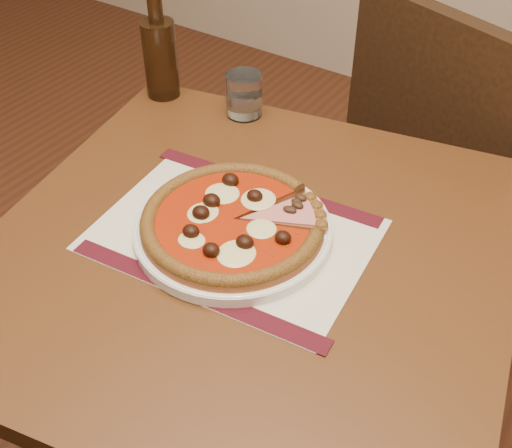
# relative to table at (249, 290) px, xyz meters

# --- Properties ---
(table) EXTENTS (0.94, 0.94, 0.75)m
(table) POSITION_rel_table_xyz_m (0.00, 0.00, 0.00)
(table) COLOR #5E3316
(table) RESTS_ON ground
(chair_far) EXTENTS (0.56, 0.56, 0.93)m
(chair_far) POSITION_rel_table_xyz_m (0.10, 0.70, -0.12)
(chair_far) COLOR black
(chair_far) RESTS_ON ground
(placemat) EXTENTS (0.45, 0.34, 0.00)m
(placemat) POSITION_rel_table_xyz_m (-0.03, 0.01, 0.10)
(placemat) COLOR beige
(placemat) RESTS_ON table
(plate) EXTENTS (0.31, 0.31, 0.02)m
(plate) POSITION_rel_table_xyz_m (-0.03, 0.01, 0.11)
(plate) COLOR white
(plate) RESTS_ON placemat
(pizza) EXTENTS (0.29, 0.29, 0.04)m
(pizza) POSITION_rel_table_xyz_m (-0.03, 0.01, 0.13)
(pizza) COLOR #9A5225
(pizza) RESTS_ON plate
(ham_slice) EXTENTS (0.12, 0.12, 0.02)m
(ham_slice) POSITION_rel_table_xyz_m (0.03, 0.07, 0.13)
(ham_slice) COLOR #9A5225
(ham_slice) RESTS_ON plate
(water_glass) EXTENTS (0.09, 0.09, 0.09)m
(water_glass) POSITION_rel_table_xyz_m (-0.23, 0.32, 0.14)
(water_glass) COLOR white
(water_glass) RESTS_ON table
(bottle) EXTENTS (0.07, 0.07, 0.23)m
(bottle) POSITION_rel_table_xyz_m (-0.41, 0.29, 0.19)
(bottle) COLOR #341E0D
(bottle) RESTS_ON table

